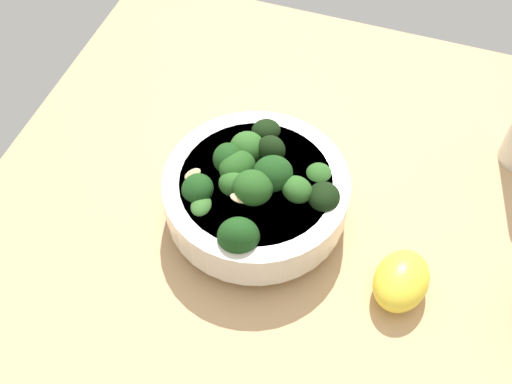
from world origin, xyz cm
name	(u,v)px	position (x,y,z in cm)	size (l,w,h in cm)	color
ground_plane	(288,225)	(0.00, 0.00, -2.19)	(67.77, 67.77, 4.39)	tan
bowl_of_broccoli	(256,191)	(1.09, -3.35, 4.24)	(19.19, 19.12, 9.96)	silver
lemon_wedge	(401,281)	(5.24, 12.98, 2.10)	(6.96, 5.23, 4.19)	yellow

